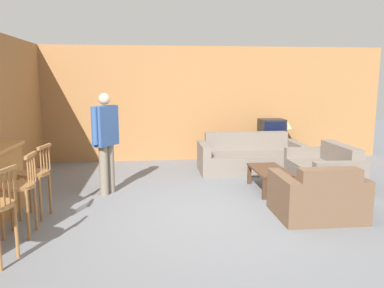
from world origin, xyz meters
name	(u,v)px	position (x,y,z in m)	size (l,w,h in m)	color
ground_plane	(205,215)	(0.00, 0.00, 0.00)	(24.00, 24.00, 0.00)	slate
wall_back	(183,104)	(0.00, 3.75, 1.30)	(9.40, 0.08, 2.60)	#9E6B3D
bar_chair_mid	(19,191)	(-2.28, -0.42, 0.54)	(0.41, 0.41, 0.99)	#996638
bar_chair_far	(35,178)	(-2.28, 0.19, 0.54)	(0.47, 0.47, 0.99)	#996638
couch_far	(249,158)	(1.26, 2.48, 0.27)	(2.06, 0.95, 0.76)	#70665B
armchair_near	(318,198)	(1.50, -0.21, 0.27)	(1.10, 0.90, 0.74)	brown
loveseat_right	(324,171)	(2.28, 1.25, 0.27)	(0.87, 1.45, 0.73)	#70665B
coffee_table	(269,172)	(1.23, 1.06, 0.32)	(0.52, 0.99, 0.37)	#472D1E
tv_unit	(271,150)	(2.00, 3.37, 0.25)	(1.01, 0.54, 0.51)	black
tv	(272,129)	(2.00, 3.37, 0.74)	(0.55, 0.47, 0.46)	black
table_lamp	(287,125)	(2.34, 3.37, 0.84)	(0.28, 0.28, 0.44)	brown
person_by_window	(106,138)	(-1.45, 1.18, 0.92)	(0.40, 0.51, 1.64)	#756B5B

